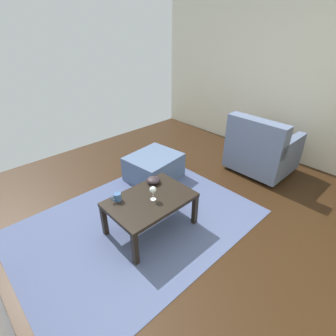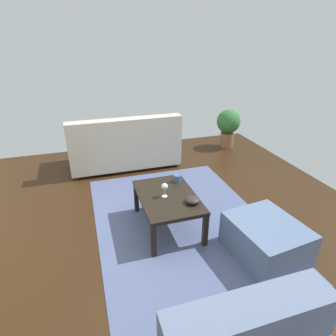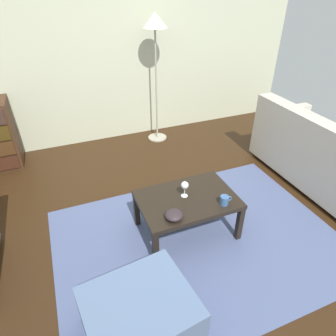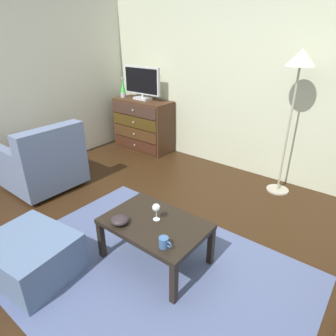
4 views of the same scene
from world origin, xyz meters
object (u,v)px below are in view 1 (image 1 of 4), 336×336
object	(u,v)px
mug	(117,197)
bowl_decorative	(154,180)
armchair	(261,150)
ottoman	(154,167)
wine_glass	(153,190)
coffee_table	(150,202)

from	to	relation	value
mug	bowl_decorative	bearing A→B (deg)	179.92
bowl_decorative	armchair	world-z (taller)	armchair
mug	ottoman	size ratio (longest dim) A/B	0.16
mug	wine_glass	bearing A→B (deg)	139.47
wine_glass	mug	xyz separation A→B (m)	(0.28, -0.24, -0.07)
ottoman	mug	bearing A→B (deg)	30.67
wine_glass	bowl_decorative	bearing A→B (deg)	-131.07
wine_glass	ottoman	distance (m)	1.12
armchair	wine_glass	bearing A→B (deg)	-3.12
mug	bowl_decorative	world-z (taller)	mug
armchair	ottoman	world-z (taller)	armchair
wine_glass	mug	world-z (taller)	wine_glass
coffee_table	ottoman	world-z (taller)	coffee_table
wine_glass	coffee_table	bearing A→B (deg)	-70.35
mug	ottoman	world-z (taller)	mug
armchair	bowl_decorative	bearing A→B (deg)	-10.90
coffee_table	mug	bearing A→B (deg)	-37.15
coffee_table	mug	xyz separation A→B (m)	(0.26, -0.20, 0.09)
wine_glass	ottoman	bearing A→B (deg)	-130.50
mug	armchair	world-z (taller)	armchair
wine_glass	ottoman	xyz separation A→B (m)	(-0.69, -0.81, -0.34)
mug	ottoman	distance (m)	1.16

